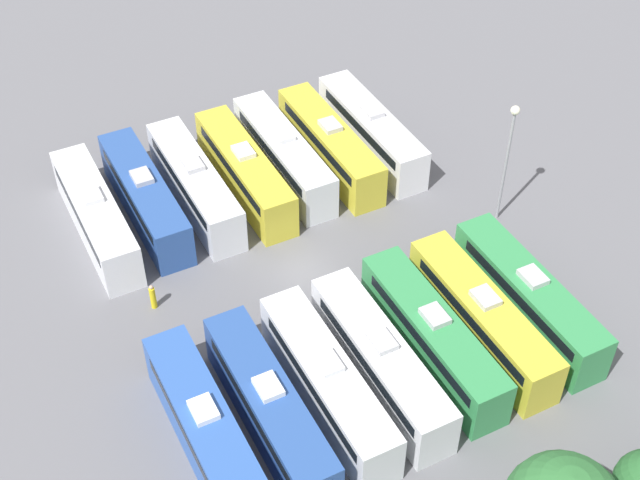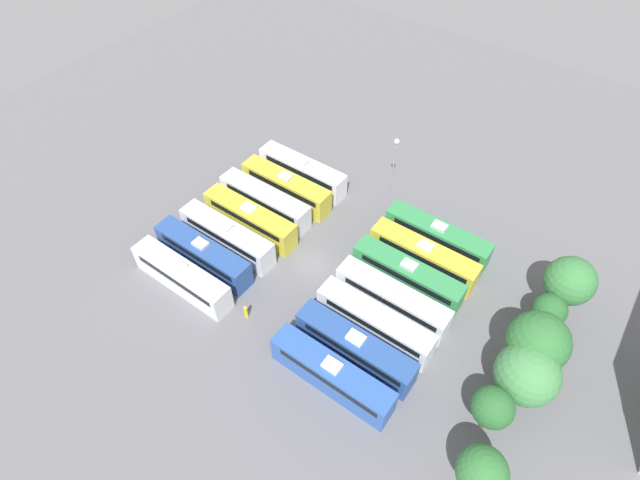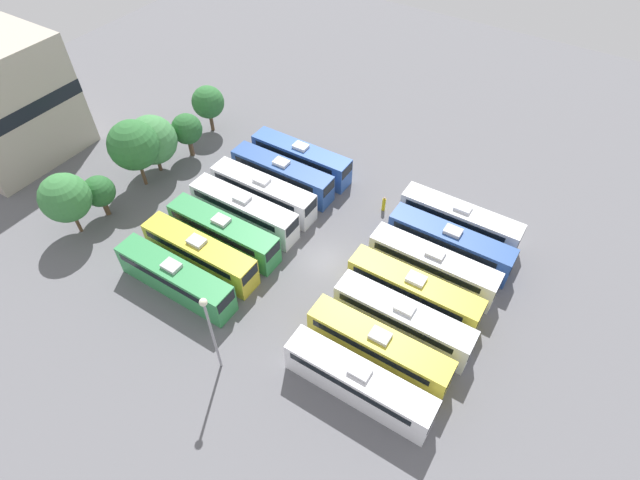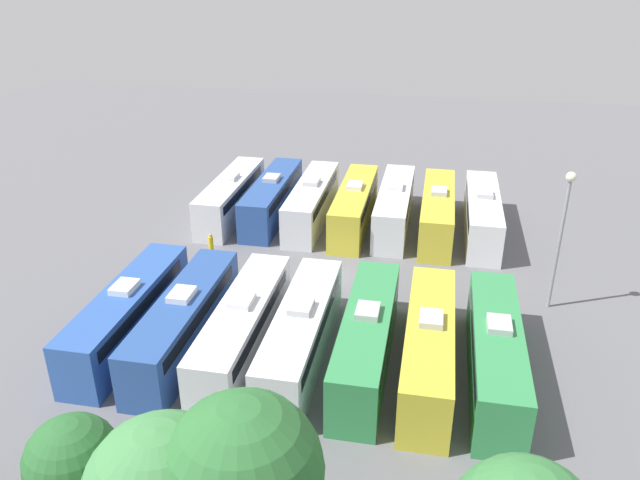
{
  "view_description": "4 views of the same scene",
  "coord_description": "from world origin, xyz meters",
  "px_view_note": "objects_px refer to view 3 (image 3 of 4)",
  "views": [
    {
      "loc": [
        17.32,
        36.05,
        39.44
      ],
      "look_at": [
        -1.25,
        -0.07,
        2.23
      ],
      "focal_mm": 50.0,
      "sensor_mm": 36.0,
      "label": 1
    },
    {
      "loc": [
        27.46,
        20.78,
        42.38
      ],
      "look_at": [
        -1.11,
        0.02,
        3.11
      ],
      "focal_mm": 28.0,
      "sensor_mm": 36.0,
      "label": 2
    },
    {
      "loc": [
        -26.8,
        -16.35,
        36.47
      ],
      "look_at": [
        -0.67,
        0.14,
        3.42
      ],
      "focal_mm": 28.0,
      "sensor_mm": 36.0,
      "label": 3
    },
    {
      "loc": [
        -6.37,
        37.18,
        20.54
      ],
      "look_at": [
        1.08,
        -0.81,
        2.35
      ],
      "focal_mm": 35.0,
      "sensor_mm": 36.0,
      "label": 4
    }
  ],
  "objects_px": {
    "bus_13": "(301,158)",
    "depot_building": "(4,103)",
    "bus_5": "(449,243)",
    "light_pole": "(210,324)",
    "worker_person": "(384,204)",
    "bus_0": "(358,382)",
    "bus_4": "(432,265)",
    "bus_7": "(175,277)",
    "tree_0": "(65,198)",
    "bus_6": "(459,220)",
    "tree_4": "(187,129)",
    "bus_12": "(282,174)",
    "bus_8": "(199,253)",
    "bus_9": "(223,232)",
    "bus_10": "(244,210)",
    "bus_3": "(413,290)",
    "tree_2": "(134,145)",
    "tree_1": "(99,191)",
    "bus_1": "(378,347)",
    "bus_2": "(402,319)",
    "bus_11": "(263,192)",
    "tree_3": "(152,140)",
    "tree_5": "(208,102)"
  },
  "relations": [
    {
      "from": "bus_3",
      "to": "bus_5",
      "type": "height_order",
      "value": "same"
    },
    {
      "from": "bus_10",
      "to": "bus_13",
      "type": "height_order",
      "value": "same"
    },
    {
      "from": "bus_9",
      "to": "tree_0",
      "type": "distance_m",
      "value": 15.31
    },
    {
      "from": "bus_4",
      "to": "tree_0",
      "type": "height_order",
      "value": "tree_0"
    },
    {
      "from": "tree_0",
      "to": "tree_4",
      "type": "bearing_deg",
      "value": -3.48
    },
    {
      "from": "bus_8",
      "to": "tree_2",
      "type": "relative_size",
      "value": 1.51
    },
    {
      "from": "tree_0",
      "to": "depot_building",
      "type": "bearing_deg",
      "value": 70.91
    },
    {
      "from": "tree_4",
      "to": "worker_person",
      "type": "bearing_deg",
      "value": -81.4
    },
    {
      "from": "bus_2",
      "to": "bus_7",
      "type": "distance_m",
      "value": 20.24
    },
    {
      "from": "tree_4",
      "to": "depot_building",
      "type": "distance_m",
      "value": 19.83
    },
    {
      "from": "bus_9",
      "to": "tree_3",
      "type": "height_order",
      "value": "tree_3"
    },
    {
      "from": "bus_8",
      "to": "bus_4",
      "type": "bearing_deg",
      "value": -61.73
    },
    {
      "from": "bus_9",
      "to": "bus_13",
      "type": "height_order",
      "value": "same"
    },
    {
      "from": "bus_3",
      "to": "worker_person",
      "type": "xyz_separation_m",
      "value": [
        9.43,
        7.64,
        -0.92
      ]
    },
    {
      "from": "bus_6",
      "to": "tree_0",
      "type": "distance_m",
      "value": 38.23
    },
    {
      "from": "bus_13",
      "to": "depot_building",
      "type": "xyz_separation_m",
      "value": [
        -14.57,
        29.37,
        4.98
      ]
    },
    {
      "from": "bus_3",
      "to": "worker_person",
      "type": "bearing_deg",
      "value": 39.0
    },
    {
      "from": "light_pole",
      "to": "tree_0",
      "type": "distance_m",
      "value": 22.35
    },
    {
      "from": "bus_3",
      "to": "tree_4",
      "type": "xyz_separation_m",
      "value": [
        5.85,
        31.28,
        1.82
      ]
    },
    {
      "from": "worker_person",
      "to": "tree_3",
      "type": "relative_size",
      "value": 0.26
    },
    {
      "from": "bus_1",
      "to": "bus_13",
      "type": "height_order",
      "value": "same"
    },
    {
      "from": "bus_1",
      "to": "bus_2",
      "type": "distance_m",
      "value": 3.46
    },
    {
      "from": "bus_12",
      "to": "light_pole",
      "type": "relative_size",
      "value": 1.34
    },
    {
      "from": "bus_13",
      "to": "bus_5",
      "type": "bearing_deg",
      "value": -99.81
    },
    {
      "from": "bus_1",
      "to": "bus_0",
      "type": "bearing_deg",
      "value": -177.54
    },
    {
      "from": "bus_3",
      "to": "worker_person",
      "type": "height_order",
      "value": "bus_3"
    },
    {
      "from": "bus_4",
      "to": "light_pole",
      "type": "bearing_deg",
      "value": 148.88
    },
    {
      "from": "bus_5",
      "to": "bus_9",
      "type": "xyz_separation_m",
      "value": [
        -10.33,
        19.09,
        0.0
      ]
    },
    {
      "from": "tree_0",
      "to": "tree_1",
      "type": "distance_m",
      "value": 3.51
    },
    {
      "from": "bus_4",
      "to": "bus_9",
      "type": "bearing_deg",
      "value": 110.15
    },
    {
      "from": "bus_5",
      "to": "light_pole",
      "type": "bearing_deg",
      "value": 152.63
    },
    {
      "from": "bus_10",
      "to": "tree_4",
      "type": "xyz_separation_m",
      "value": [
        5.69,
        12.43,
        1.82
      ]
    },
    {
      "from": "bus_13",
      "to": "tree_2",
      "type": "relative_size",
      "value": 1.51
    },
    {
      "from": "tree_0",
      "to": "tree_5",
      "type": "height_order",
      "value": "tree_0"
    },
    {
      "from": "bus_8",
      "to": "tree_1",
      "type": "distance_m",
      "value": 13.2
    },
    {
      "from": "worker_person",
      "to": "bus_0",
      "type": "bearing_deg",
      "value": -158.22
    },
    {
      "from": "bus_6",
      "to": "tree_1",
      "type": "height_order",
      "value": "tree_1"
    },
    {
      "from": "tree_2",
      "to": "depot_building",
      "type": "bearing_deg",
      "value": 101.79
    },
    {
      "from": "bus_6",
      "to": "tree_4",
      "type": "distance_m",
      "value": 31.78
    },
    {
      "from": "bus_11",
      "to": "bus_13",
      "type": "distance_m",
      "value": 6.88
    },
    {
      "from": "bus_3",
      "to": "tree_1",
      "type": "bearing_deg",
      "value": 101.61
    },
    {
      "from": "bus_5",
      "to": "bus_6",
      "type": "height_order",
      "value": "same"
    },
    {
      "from": "tree_1",
      "to": "bus_2",
      "type": "bearing_deg",
      "value": -84.07
    },
    {
      "from": "bus_4",
      "to": "bus_0",
      "type": "bearing_deg",
      "value": 179.7
    },
    {
      "from": "bus_11",
      "to": "bus_9",
      "type": "bearing_deg",
      "value": -177.75
    },
    {
      "from": "bus_9",
      "to": "bus_10",
      "type": "xyz_separation_m",
      "value": [
        3.51,
        0.25,
        0.0
      ]
    },
    {
      "from": "bus_3",
      "to": "bus_10",
      "type": "xyz_separation_m",
      "value": [
        0.16,
        18.84,
        0.0
      ]
    },
    {
      "from": "bus_5",
      "to": "light_pole",
      "type": "xyz_separation_m",
      "value": [
        -20.88,
        10.81,
        4.18
      ]
    },
    {
      "from": "bus_5",
      "to": "tree_5",
      "type": "height_order",
      "value": "tree_5"
    },
    {
      "from": "bus_4",
      "to": "bus_7",
      "type": "bearing_deg",
      "value": 125.78
    }
  ]
}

